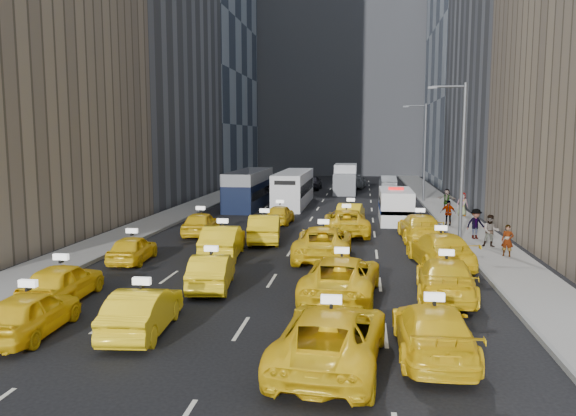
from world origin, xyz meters
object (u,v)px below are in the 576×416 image
at_px(taxi_1, 143,310).
at_px(pedestrian_0, 507,240).
at_px(double_decker, 249,189).
at_px(taxi_2, 331,336).
at_px(taxi_0, 30,313).
at_px(city_bus, 294,189).
at_px(box_truck, 345,179).
at_px(nypd_van, 396,206).
at_px(taxi_3, 433,330).

bearing_deg(taxi_1, pedestrian_0, -142.57).
bearing_deg(double_decker, taxi_2, -75.33).
xyz_separation_m(taxi_0, taxi_2, (9.21, -1.03, 0.09)).
height_order(taxi_1, city_bus, city_bus).
bearing_deg(box_truck, nypd_van, -74.62).
bearing_deg(nypd_van, box_truck, 102.21).
height_order(taxi_2, taxi_3, taxi_2).
bearing_deg(pedestrian_0, box_truck, 128.10).
bearing_deg(pedestrian_0, taxi_0, -120.24).
bearing_deg(taxi_2, double_decker, -69.61).
distance_m(taxi_1, box_truck, 44.40).
bearing_deg(taxi_3, pedestrian_0, -112.06).
height_order(taxi_2, city_bus, city_bus).
distance_m(city_bus, box_truck, 11.94).
bearing_deg(pedestrian_0, double_decker, 154.06).
bearing_deg(double_decker, box_truck, 58.17).
relative_size(taxi_1, city_bus, 0.37).
bearing_deg(taxi_2, nypd_van, -91.63).
distance_m(taxi_0, taxi_3, 11.97).
bearing_deg(box_truck, taxi_2, -85.02).
bearing_deg(taxi_0, box_truck, -102.97).
height_order(taxi_1, taxi_2, taxi_2).
height_order(taxi_0, nypd_van, nypd_van).
height_order(taxi_1, nypd_van, nypd_van).
bearing_deg(taxi_1, nypd_van, -115.11).
xyz_separation_m(double_decker, box_truck, (7.83, 12.88, -0.02)).
bearing_deg(taxi_0, taxi_3, 177.34).
bearing_deg(nypd_van, taxi_0, -116.04).
xyz_separation_m(taxi_0, box_truck, (8.09, 44.83, 0.81)).
distance_m(taxi_0, nypd_van, 27.60).
height_order(double_decker, city_bus, double_decker).
bearing_deg(taxi_3, double_decker, -70.56).
bearing_deg(double_decker, pedestrian_0, -48.70).
distance_m(taxi_1, nypd_van, 25.64).
bearing_deg(taxi_0, nypd_van, -119.19).
distance_m(taxi_2, taxi_3, 2.96).
distance_m(double_decker, pedestrian_0, 25.27).
bearing_deg(taxi_3, box_truck, -85.75).
bearing_deg(box_truck, taxi_3, -81.47).
relative_size(double_decker, pedestrian_0, 6.77).
xyz_separation_m(double_decker, city_bus, (3.67, 1.69, -0.06)).
bearing_deg(city_bus, taxi_2, -83.09).
height_order(double_decker, pedestrian_0, double_decker).
relative_size(taxi_2, double_decker, 0.53).
bearing_deg(taxi_2, taxi_3, -153.94).
height_order(taxi_3, pedestrian_0, pedestrian_0).
xyz_separation_m(taxi_0, pedestrian_0, (17.10, 13.13, 0.23)).
relative_size(taxi_3, nypd_van, 0.86).
height_order(nypd_van, city_bus, city_bus).
bearing_deg(nypd_van, taxi_1, -110.11).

